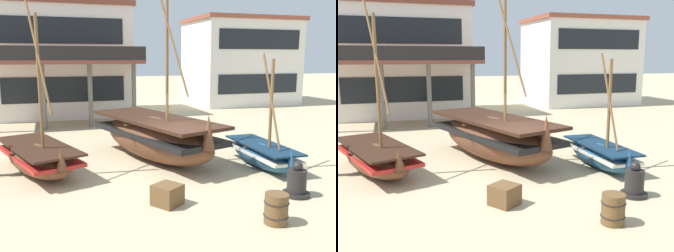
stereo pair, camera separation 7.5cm
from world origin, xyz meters
The scene contains 9 objects.
ground_plane centered at (0.00, 0.00, 0.00)m, with size 120.00×120.00×0.00m, color tan.
fishing_boat_near_left centered at (3.04, 0.04, 0.44)m, with size 1.15×3.46×3.80m.
fishing_boat_centre_large centered at (-0.14, 2.07, 0.84)m, with size 3.83×6.34×7.20m.
fishing_boat_far_right centered at (-4.16, 1.60, 0.52)m, with size 2.84×4.40×5.52m.
capstan_winch centered at (2.44, -2.67, 0.37)m, with size 0.72×0.72×0.95m.
wooden_barrel centered at (0.94, -3.99, 0.35)m, with size 0.56×0.56×0.70m.
cargo_crate centered at (-1.04, -2.21, 0.26)m, with size 0.63×0.63×0.53m, color brown.
harbor_building_main centered at (-2.83, 14.42, 3.47)m, with size 8.48×8.79×6.92m.
harbor_building_annex centered at (10.92, 16.46, 3.33)m, with size 8.01×6.27×6.63m.
Camera 2 is at (-3.68, -10.79, 3.68)m, focal length 40.21 mm.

